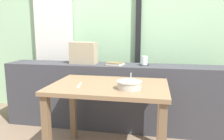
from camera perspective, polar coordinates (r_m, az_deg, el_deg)
outdoor_backdrop at (r=3.14m, az=3.77°, el=14.18°), size 4.80×0.08×2.80m
curtain_left_panel at (r=3.34m, az=-14.84°, el=11.06°), size 0.56×0.06×2.50m
window_divider_post at (r=3.05m, az=6.82°, el=12.37°), size 0.07×0.05×2.60m
dark_console_ledge at (r=2.70m, az=2.01°, el=-6.81°), size 2.80×0.38×0.78m
breakfast_table at (r=2.00m, az=-0.73°, el=-6.93°), size 1.03×0.70×0.70m
coaster_square at (r=2.59m, az=8.30°, el=1.27°), size 0.10×0.10×0.00m
juice_glass at (r=2.58m, az=8.32°, el=2.36°), size 0.07×0.07×0.10m
closed_book at (r=2.57m, az=0.70°, el=1.62°), size 0.23×0.20×0.03m
throw_pillow at (r=2.70m, az=-7.36°, el=4.38°), size 0.33×0.17×0.26m
soup_bowl at (r=1.82m, az=4.47°, el=-3.88°), size 0.21×0.21×0.14m
fork_utensil at (r=1.96m, az=-8.38°, el=-3.84°), size 0.05×0.17×0.01m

